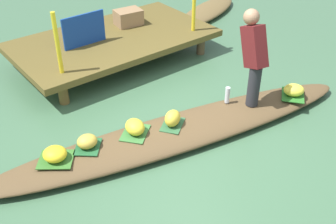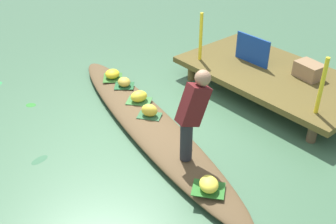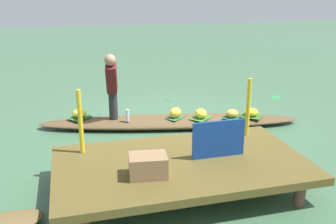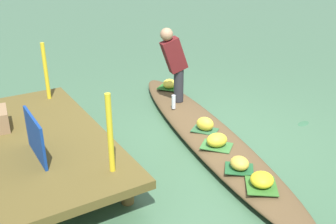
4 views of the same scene
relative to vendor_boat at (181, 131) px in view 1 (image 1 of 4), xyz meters
name	(u,v)px [view 1 (image 1 of 4)]	position (x,y,z in m)	size (l,w,h in m)	color
canal_water	(181,137)	(0.00, 0.00, -0.09)	(40.00, 40.00, 0.00)	#3F6747
dock_platform	(113,40)	(0.50, 2.34, 0.26)	(3.20, 1.80, 0.41)	brown
vendor_boat	(181,131)	(0.00, 0.00, 0.00)	(4.91, 0.75, 0.18)	brown
moored_boat	(208,11)	(3.13, 2.91, -0.01)	(1.97, 0.62, 0.16)	brown
leaf_mat_0	(135,133)	(-0.53, 0.21, 0.10)	(0.39, 0.29, 0.01)	#397336
banana_bunch_0	(135,127)	(-0.53, 0.21, 0.18)	(0.28, 0.22, 0.18)	yellow
leaf_mat_1	(293,95)	(1.66, -0.40, 0.10)	(0.39, 0.30, 0.01)	#2B6E26
banana_bunch_1	(294,90)	(1.66, -0.40, 0.17)	(0.28, 0.23, 0.16)	yellow
leaf_mat_2	(88,147)	(-1.11, 0.33, 0.10)	(0.33, 0.28, 0.01)	#1F572D
banana_bunch_2	(87,141)	(-1.11, 0.33, 0.17)	(0.23, 0.21, 0.15)	gold
leaf_mat_3	(56,159)	(-1.49, 0.35, 0.10)	(0.37, 0.33, 0.01)	#346B27
banana_bunch_3	(55,154)	(-1.49, 0.35, 0.17)	(0.27, 0.25, 0.15)	yellow
leaf_mat_4	(172,125)	(-0.07, 0.07, 0.10)	(0.35, 0.24, 0.01)	#2F6038
banana_bunch_4	(173,118)	(-0.07, 0.07, 0.19)	(0.25, 0.18, 0.19)	yellow
vendor_person	(254,54)	(1.06, -0.13, 0.79)	(0.26, 0.46, 1.23)	#28282D
water_bottle	(227,95)	(0.82, 0.03, 0.20)	(0.06, 0.06, 0.23)	silver
market_banner	(84,30)	(0.00, 2.34, 0.57)	(0.71, 0.03, 0.50)	navy
railing_post_west	(57,44)	(-0.70, 1.74, 0.75)	(0.06, 0.06, 0.87)	yellow
railing_post_east	(194,5)	(1.70, 1.74, 0.75)	(0.06, 0.06, 0.87)	yellow
produce_crate	(128,17)	(0.99, 2.62, 0.45)	(0.44, 0.32, 0.26)	#8F6E4B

